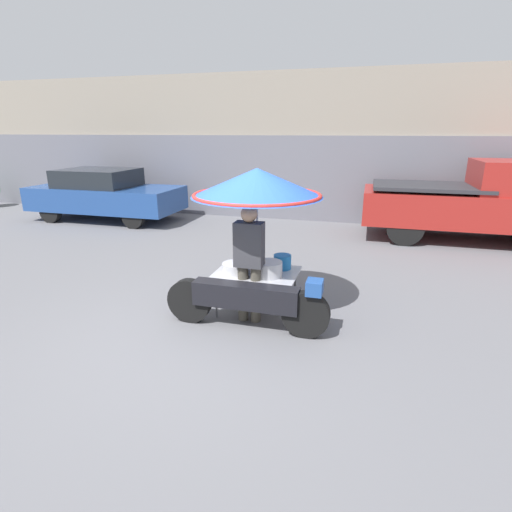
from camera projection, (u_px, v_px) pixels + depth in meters
The scene contains 6 objects.
ground_plane at pixel (195, 340), 5.04m from camera, with size 36.00×36.00×0.00m, color slate.
shopfront_building at pixel (305, 147), 12.16m from camera, with size 28.00×2.06×4.10m.
vendor_motorcycle_cart at pixel (256, 206), 5.33m from camera, with size 2.21×1.78×2.06m.
vendor_person at pixel (249, 259), 5.31m from camera, with size 0.38×0.22×1.61m.
parked_car at pixel (105, 194), 11.66m from camera, with size 4.34×1.83×1.47m.
pickup_truck at pixel (478, 202), 9.25m from camera, with size 4.86×1.78×1.90m.
Camera 1 is at (1.96, -4.11, 2.53)m, focal length 28.00 mm.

